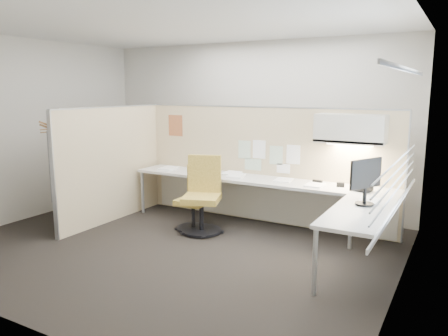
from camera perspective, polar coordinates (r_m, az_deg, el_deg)
The scene contains 28 objects.
floor at distance 5.86m, azimuth -6.66°, elevation -10.05°, with size 5.50×4.50×0.01m, color black.
ceiling at distance 5.56m, azimuth -7.30°, elevation 18.28°, with size 5.50×4.50×0.01m, color white.
wall_back at distance 7.46m, azimuth 3.36°, elevation 5.45°, with size 5.50×0.02×2.80m, color beige.
wall_front at distance 3.97m, azimuth -26.53°, elevation 0.16°, with size 5.50×0.02×2.80m, color beige.
wall_left at distance 7.49m, azimuth -24.23°, elevation 4.59°, with size 0.02×4.50×2.80m, color beige.
wall_right at distance 4.50m, azimuth 22.56°, elevation 1.52°, with size 0.02×4.50×2.80m, color beige.
window_pane at distance 4.48m, azimuth 22.38°, elevation 3.44°, with size 0.01×2.80×1.30m, color #909AA7.
partition_back at distance 6.71m, azimuth 5.09°, elevation 0.37°, with size 4.10×0.06×1.75m, color beige.
partition_left at distance 6.95m, azimuth -14.43°, elevation 0.43°, with size 0.06×2.20×1.75m, color beige.
desk at distance 6.19m, azimuth 6.44°, elevation -3.07°, with size 4.00×2.07×0.73m.
overhead_bin at distance 6.00m, azimuth 16.21°, elevation 4.95°, with size 0.90×0.36×0.38m, color beige.
task_light_strip at distance 6.02m, azimuth 16.11°, elevation 2.96°, with size 0.60×0.06×0.02m, color #FFEABF.
pinned_papers at distance 6.62m, azimuth 5.61°, elevation 1.62°, with size 1.01×0.00×0.47m.
poster at distance 7.41m, azimuth -6.35°, elevation 5.53°, with size 0.28×0.00×0.35m, color orange.
chair_left at distance 6.39m, azimuth -3.75°, elevation -4.25°, with size 0.48×0.48×0.91m.
chair_right at distance 6.25m, azimuth -2.82°, elevation -3.84°, with size 0.64×0.66×1.07m.
monitor at distance 5.13m, azimuth 18.01°, elevation -1.35°, with size 0.25×0.46×0.53m.
phone at distance 5.89m, azimuth 17.64°, elevation -2.40°, with size 0.26×0.24×0.12m.
stapler at distance 6.19m, azimuth 12.11°, elevation -1.78°, with size 0.14×0.04×0.05m, color black.
tape_dispenser at distance 6.06m, azimuth 14.98°, elevation -2.13°, with size 0.10×0.06×0.06m, color black.
coat_hook at distance 6.27m, azimuth -21.53°, elevation 4.10°, with size 0.18×0.42×1.27m.
paper_stack_0 at distance 7.19m, azimuth -7.24°, elevation -0.06°, with size 0.23×0.30×0.03m, color white.
paper_stack_1 at distance 6.88m, azimuth -2.88°, elevation -0.48°, with size 0.23×0.30×0.02m, color white.
paper_stack_2 at distance 6.50m, azimuth 1.58°, elevation -1.07°, with size 0.23×0.30×0.03m, color white.
paper_stack_3 at distance 6.31m, azimuth 7.78°, elevation -1.57°, with size 0.23×0.30×0.02m, color white.
paper_stack_4 at distance 6.05m, azimuth 11.79°, elevation -2.18°, with size 0.23×0.30×0.02m, color white.
paper_stack_5 at distance 5.38m, azimuth 18.48°, elevation -4.08°, with size 0.23×0.30×0.02m, color white.
paper_stack_6 at distance 6.69m, azimuth 0.97°, elevation -0.73°, with size 0.23×0.30×0.04m, color white.
Camera 1 is at (3.26, -4.43, 2.02)m, focal length 35.00 mm.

